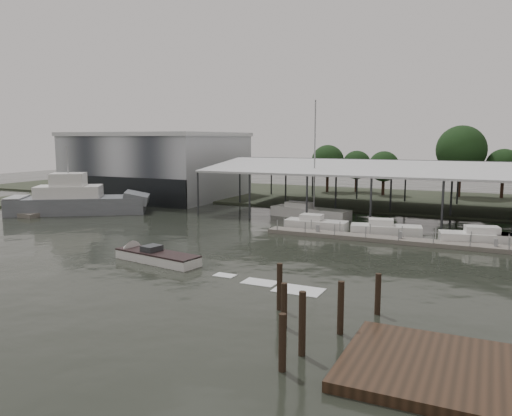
% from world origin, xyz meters
% --- Properties ---
extents(ground, '(200.00, 200.00, 0.00)m').
position_xyz_m(ground, '(0.00, 0.00, 0.00)').
color(ground, black).
rests_on(ground, ground).
extents(land_strip_far, '(140.00, 30.00, 0.30)m').
position_xyz_m(land_strip_far, '(0.00, 42.00, 0.10)').
color(land_strip_far, '#3A4030').
rests_on(land_strip_far, ground).
extents(land_strip_west, '(20.00, 40.00, 0.30)m').
position_xyz_m(land_strip_west, '(-40.00, 30.00, 0.10)').
color(land_strip_west, '#3A4030').
rests_on(land_strip_west, ground).
extents(storage_warehouse, '(24.50, 20.50, 10.50)m').
position_xyz_m(storage_warehouse, '(-28.00, 29.94, 5.29)').
color(storage_warehouse, '#AAAEB5').
rests_on(storage_warehouse, ground).
extents(covered_boat_shed, '(58.24, 24.00, 6.96)m').
position_xyz_m(covered_boat_shed, '(17.00, 28.00, 6.13)').
color(covered_boat_shed, silver).
rests_on(covered_boat_shed, ground).
extents(trawler_dock, '(3.00, 18.00, 0.50)m').
position_xyz_m(trawler_dock, '(-30.00, 14.00, 0.25)').
color(trawler_dock, slate).
rests_on(trawler_dock, ground).
extents(floating_dock, '(28.00, 2.00, 1.40)m').
position_xyz_m(floating_dock, '(15.00, 10.00, 0.20)').
color(floating_dock, slate).
rests_on(floating_dock, ground).
extents(grey_trawler, '(17.23, 13.76, 8.84)m').
position_xyz_m(grey_trawler, '(-26.47, 10.88, 1.58)').
color(grey_trawler, slate).
rests_on(grey_trawler, ground).
extents(white_sailboat, '(10.20, 4.29, 14.25)m').
position_xyz_m(white_sailboat, '(1.46, 20.23, 0.66)').
color(white_sailboat, white).
rests_on(white_sailboat, ground).
extents(speedboat_underway, '(19.07, 5.11, 2.00)m').
position_xyz_m(speedboat_underway, '(-2.56, -5.57, 0.39)').
color(speedboat_underway, white).
rests_on(speedboat_underway, ground).
extents(moored_cruiser_0, '(6.51, 2.31, 1.70)m').
position_xyz_m(moored_cruiser_0, '(4.87, 12.68, 0.61)').
color(moored_cruiser_0, white).
rests_on(moored_cruiser_0, ground).
extents(moored_cruiser_1, '(7.11, 3.52, 1.70)m').
position_xyz_m(moored_cruiser_1, '(12.07, 12.79, 0.61)').
color(moored_cruiser_1, white).
rests_on(moored_cruiser_1, ground).
extents(moored_cruiser_2, '(8.57, 3.95, 1.70)m').
position_xyz_m(moored_cruiser_2, '(21.25, 12.49, 0.61)').
color(moored_cruiser_2, white).
rests_on(moored_cruiser_2, ground).
extents(mooring_pilings, '(5.47, 8.81, 3.55)m').
position_xyz_m(mooring_pilings, '(13.72, -14.16, 0.99)').
color(mooring_pilings, '#302218').
rests_on(mooring_pilings, ground).
extents(horizon_tree_line, '(66.09, 10.52, 11.63)m').
position_xyz_m(horizon_tree_line, '(23.49, 48.14, 6.07)').
color(horizon_tree_line, black).
rests_on(horizon_tree_line, ground).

